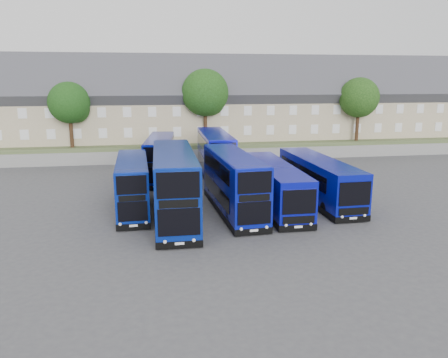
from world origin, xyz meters
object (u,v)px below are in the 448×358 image
dd_front_left (133,186)px  tree_west (71,104)px  tree_mid (206,94)px  tree_far (376,94)px  coach_east_a (274,186)px  dd_front_mid (174,186)px  tree_east (360,99)px

dd_front_left → tree_west: 22.63m
tree_mid → tree_far: bearing=14.0°
coach_east_a → tree_west: 28.89m
dd_front_left → dd_front_mid: (3.03, -2.55, 0.47)m
tree_west → tree_east: tree_east is taller
dd_front_left → tree_mid: bearing=66.7°
tree_west → tree_east: size_ratio=0.94×
coach_east_a → tree_mid: tree_mid is taller
coach_east_a → tree_mid: size_ratio=1.35×
tree_far → tree_mid: bearing=-166.0°
dd_front_left → dd_front_mid: 3.99m
coach_east_a → tree_west: bearing=131.5°
tree_mid → tree_far: size_ratio=1.06×
tree_west → dd_front_left: bearing=-69.9°
dd_front_mid → tree_east: tree_east is taller
dd_front_left → tree_mid: 23.61m
dd_front_left → tree_east: tree_east is taller
dd_front_left → tree_west: size_ratio=1.31×
dd_front_mid → tree_west: 25.98m
dd_front_left → tree_mid: (8.41, 21.20, 6.13)m
tree_far → dd_front_left: bearing=-141.2°
dd_front_left → dd_front_mid: dd_front_mid is taller
tree_mid → dd_front_mid: bearing=-102.8°
coach_east_a → tree_mid: (-2.53, 21.99, 6.40)m
tree_west → tree_far: size_ratio=0.88×
tree_west → tree_far: bearing=9.5°
tree_west → tree_east: (36.00, 0.00, 0.34)m
dd_front_mid → coach_east_a: dd_front_mid is taller
dd_front_left → tree_far: size_ratio=1.15×
tree_far → coach_east_a: bearing=-129.5°
tree_east → tree_mid: bearing=178.6°
tree_far → tree_west: bearing=-170.5°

